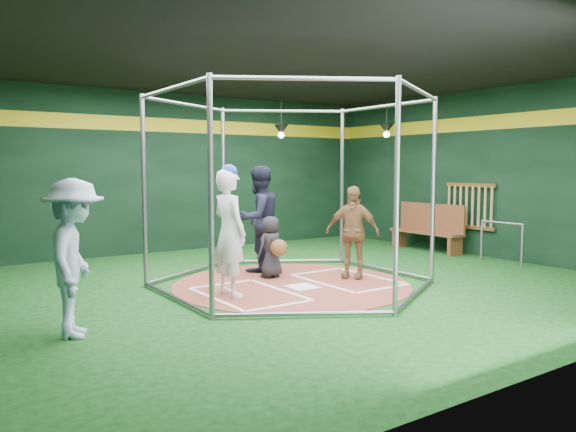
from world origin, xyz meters
TOP-DOWN VIEW (x-y plane):
  - room_shell at (0.00, 0.01)m, footprint 10.10×9.10m
  - clay_disc at (0.00, 0.00)m, footprint 3.80×3.80m
  - home_plate at (0.00, -0.30)m, footprint 0.43×0.43m
  - batter_box_left at (-0.95, -0.25)m, footprint 1.17×1.77m
  - batter_box_right at (0.95, -0.25)m, footprint 1.17×1.77m
  - batting_cage at (-0.00, -0.00)m, footprint 4.05×4.67m
  - bat_rack at (4.93, 0.40)m, footprint 0.07×1.25m
  - pendant_lamp_near at (2.20, 3.60)m, footprint 0.34×0.34m
  - pendant_lamp_far at (4.00, 2.00)m, footprint 0.34×0.34m
  - batter_figure at (-1.20, -0.15)m, footprint 0.48×0.70m
  - visitor_leopard at (1.14, -0.16)m, footprint 0.84×0.96m
  - catcher_figure at (0.02, 0.62)m, footprint 0.56×0.59m
  - umpire at (0.15, 1.26)m, footprint 1.02×0.86m
  - bystander_blue at (-3.55, -0.91)m, footprint 1.02×1.30m
  - dugout_bench at (4.63, 1.27)m, footprint 0.43×1.83m
  - steel_railing at (4.55, -0.65)m, footprint 0.05×0.95m

SIDE VIEW (x-z plane):
  - clay_disc at x=0.00m, z-range 0.00..0.01m
  - batter_box_left at x=-0.95m, z-range 0.01..0.02m
  - batter_box_right at x=0.95m, z-range 0.01..0.02m
  - home_plate at x=0.00m, z-range 0.01..0.02m
  - catcher_figure at x=0.02m, z-range 0.01..1.06m
  - dugout_bench at x=4.63m, z-range 0.01..1.08m
  - steel_railing at x=4.55m, z-range 0.14..0.96m
  - visitor_leopard at x=1.14m, z-range 0.01..1.57m
  - bystander_blue at x=-3.55m, z-range 0.00..1.76m
  - umpire at x=0.15m, z-range 0.01..1.90m
  - batter_figure at x=-1.20m, z-range 0.00..1.92m
  - bat_rack at x=4.93m, z-range 0.56..1.54m
  - batting_cage at x=0.00m, z-range 0.00..3.00m
  - room_shell at x=0.00m, z-range -0.01..3.52m
  - pendant_lamp_near at x=2.20m, z-range 2.29..3.19m
  - pendant_lamp_far at x=4.00m, z-range 2.29..3.19m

